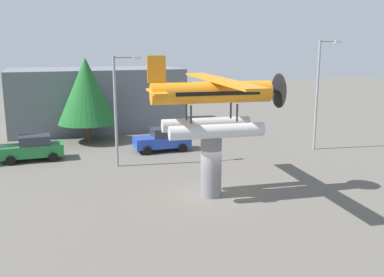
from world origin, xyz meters
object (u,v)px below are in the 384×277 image
streetlight_secondary (320,87)px  storefront_building (96,98)px  car_mid_blue (163,139)px  tree_east (86,91)px  display_pedestal (211,165)px  streetlight_primary (119,103)px  floatplane_monument (214,102)px  car_near_green (33,148)px

streetlight_secondary → storefront_building: bearing=134.9°
car_mid_blue → tree_east: tree_east is taller
display_pedestal → tree_east: bearing=106.3°
car_mid_blue → streetlight_primary: streetlight_primary is taller
streetlight_secondary → tree_east: (-16.23, 8.52, -0.52)m
floatplane_monument → car_mid_blue: size_ratio=2.49×
streetlight_primary → car_near_green: bearing=147.6°
car_mid_blue → streetlight_secondary: (11.32, -3.35, 3.88)m
car_near_green → display_pedestal: bearing=129.3°
streetlight_secondary → tree_east: size_ratio=1.19×
car_near_green → streetlight_primary: bearing=147.6°
floatplane_monument → streetlight_secondary: 13.60m
storefront_building → tree_east: bearing=-103.5°
display_pedestal → car_near_green: size_ratio=0.80×
display_pedestal → streetlight_primary: 8.57m
car_mid_blue → streetlight_primary: 5.95m
display_pedestal → floatplane_monument: 3.34m
car_mid_blue → streetlight_primary: bearing=39.8°
floatplane_monument → streetlight_primary: (-3.58, 7.43, -0.79)m
streetlight_secondary → display_pedestal: bearing=-148.2°
display_pedestal → floatplane_monument: (0.13, -0.01, 3.34)m
streetlight_primary → display_pedestal: bearing=-65.0°
floatplane_monument → streetlight_secondary: size_ratio=1.27×
floatplane_monument → car_mid_blue: bearing=94.8°
car_near_green → streetlight_primary: 7.29m
streetlight_secondary → floatplane_monument: bearing=-147.9°
car_mid_blue → storefront_building: 12.09m
car_near_green → car_mid_blue: 9.26m
storefront_building → display_pedestal: bearing=-82.0°
floatplane_monument → storefront_building: size_ratio=0.66×
display_pedestal → streetlight_primary: bearing=115.0°
car_near_green → streetlight_primary: streetlight_primary is taller
display_pedestal → car_near_green: display_pedestal is taller
car_near_green → streetlight_secondary: 21.25m
floatplane_monument → tree_east: floatplane_monument is taller
floatplane_monument → storefront_building: floatplane_monument is taller
car_near_green → car_mid_blue: (9.25, -0.32, 0.00)m
floatplane_monument → car_near_green: size_ratio=2.49×
car_mid_blue → tree_east: (-4.92, 5.17, 3.35)m
streetlight_primary → storefront_building: (0.37, 14.58, -1.37)m
display_pedestal → streetlight_secondary: size_ratio=0.41×
floatplane_monument → car_near_green: (-9.05, 10.90, -4.13)m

